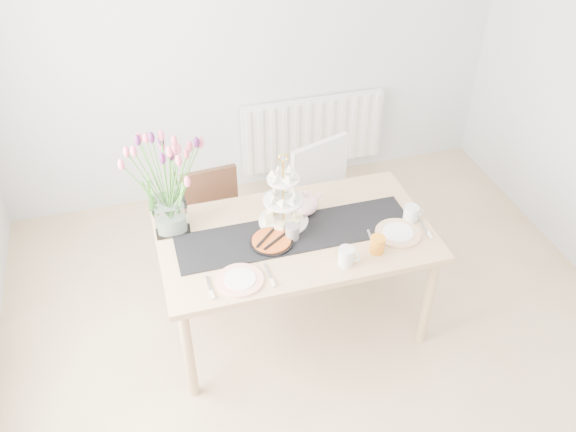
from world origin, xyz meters
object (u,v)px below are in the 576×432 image
object	(u,v)px
dining_table	(295,244)
tart_tin	(272,242)
cream_jug	(411,213)
mug_white	(346,256)
chair_white	(329,197)
plate_right	(398,233)
mug_grey	(292,232)
plate_left	(240,280)
radiator	(312,132)
chair_brown	(215,218)
mug_orange	(377,245)
cake_stand	(283,206)
tulip_vase	(164,172)
teapot	(305,204)

from	to	relation	value
dining_table	tart_tin	distance (m)	0.19
cream_jug	mug_white	size ratio (longest dim) A/B	0.87
chair_white	dining_table	bearing A→B (deg)	-144.60
dining_table	chair_white	world-z (taller)	chair_white
chair_white	plate_right	size ratio (longest dim) A/B	3.40
mug_grey	plate_left	bearing A→B (deg)	172.12
radiator	chair_brown	distance (m)	1.35
chair_brown	mug_orange	distance (m)	1.26
mug_grey	dining_table	bearing A→B (deg)	6.71
chair_brown	mug_orange	world-z (taller)	mug_orange
cake_stand	plate_left	bearing A→B (deg)	-130.82
tart_tin	mug_white	distance (m)	0.45
mug_grey	plate_right	xyz separation A→B (m)	(0.61, -0.13, -0.04)
chair_white	radiator	bearing A→B (deg)	59.85
tulip_vase	tart_tin	world-z (taller)	tulip_vase
mug_grey	mug_white	world-z (taller)	mug_white
dining_table	chair_brown	bearing A→B (deg)	119.85
tart_tin	cake_stand	bearing A→B (deg)	54.78
mug_white	plate_left	world-z (taller)	mug_white
dining_table	mug_white	world-z (taller)	mug_white
teapot	mug_white	size ratio (longest dim) A/B	2.31
cake_stand	mug_grey	xyz separation A→B (m)	(0.01, -0.16, -0.08)
chair_brown	plate_right	world-z (taller)	chair_brown
chair_brown	plate_left	distance (m)	1.00
radiator	dining_table	distance (m)	1.70
mug_grey	plate_right	world-z (taller)	mug_grey
cake_stand	mug_grey	size ratio (longest dim) A/B	4.56
mug_grey	plate_left	distance (m)	0.45
teapot	mug_grey	size ratio (longest dim) A/B	2.55
chair_white	plate_left	world-z (taller)	chair_white
mug_orange	teapot	bearing A→B (deg)	61.37
chair_brown	plate_right	size ratio (longest dim) A/B	2.90
tulip_vase	mug_orange	size ratio (longest dim) A/B	7.07
mug_grey	tart_tin	bearing A→B (deg)	141.16
radiator	mug_orange	size ratio (longest dim) A/B	11.81
cake_stand	teapot	size ratio (longest dim) A/B	1.79
cake_stand	chair_white	bearing A→B (deg)	44.25
plate_left	chair_brown	bearing A→B (deg)	88.52
radiator	plate_left	size ratio (longest dim) A/B	4.67
cake_stand	teapot	distance (m)	0.16
dining_table	tulip_vase	xyz separation A→B (m)	(-0.69, 0.26, 0.47)
chair_white	cake_stand	world-z (taller)	cake_stand
plate_right	cream_jug	bearing A→B (deg)	40.30
mug_grey	radiator	bearing A→B (deg)	25.06
chair_brown	chair_white	xyz separation A→B (m)	(0.78, -0.10, 0.09)
dining_table	radiator	bearing A→B (deg)	68.46
chair_brown	mug_orange	bearing A→B (deg)	-55.14
dining_table	mug_white	xyz separation A→B (m)	(0.19, -0.32, 0.13)
dining_table	plate_right	size ratio (longest dim) A/B	5.94
plate_left	plate_right	world-z (taller)	same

